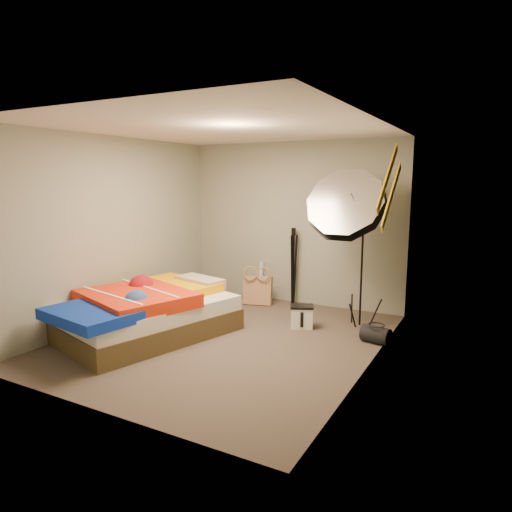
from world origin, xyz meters
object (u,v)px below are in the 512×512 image
Objects in this scene: tote_bag at (258,290)px; camera_case at (302,317)px; wrapping_roll at (260,280)px; duffel_bag at (376,335)px; camera_tripod at (293,261)px; bed at (146,312)px; photo_umbrella at (347,207)px.

tote_bag is 1.29m from camera_case.
duffel_bag is at bearing -28.22° from wrapping_roll.
camera_tripod reaches higher than duffel_bag.
wrapping_roll is at bearing 178.02° from camera_tripod.
wrapping_roll is 1.82× the size of duffel_bag.
bed reaches higher than duffel_bag.
camera_tripod reaches higher than wrapping_roll.
tote_bag is 0.20× the size of photo_umbrella.
duffel_bag is at bearing -37.68° from tote_bag.
photo_umbrella is at bearing -29.60° from tote_bag.
photo_umbrella is (-0.54, 0.46, 1.47)m from duffel_bag.
camera_tripod is at bearing 16.96° from tote_bag.
tote_bag is at bearing 120.69° from camera_case.
wrapping_roll reaches higher than duffel_bag.
wrapping_roll is 0.25× the size of bed.
wrapping_roll is at bearing 163.43° from duffel_bag.
duffel_bag is 0.14× the size of bed.
tote_bag is 1.59× the size of camera_case.
camera_tripod is (-1.58, 1.14, 0.58)m from duffel_bag.
duffel_bag is 1.64m from photo_umbrella.
tote_bag is 2.01m from bed.
tote_bag is at bearing -147.87° from camera_tripod.
camera_tripod is at bearing -1.98° from wrapping_roll.
wrapping_roll is 2.47m from duffel_bag.
duffel_bag is (2.17, -1.16, -0.20)m from wrapping_roll.
duffel_bag is at bearing -35.84° from camera_tripod.
camera_case reaches higher than duffel_bag.
camera_tripod is (1.03, 2.22, 0.39)m from bed.
bed is at bearing -145.97° from duffel_bag.
camera_case is at bearing -142.00° from photo_umbrella.
camera_case is at bearing -60.59° from camera_tripod.
photo_umbrella reaches higher than tote_bag.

